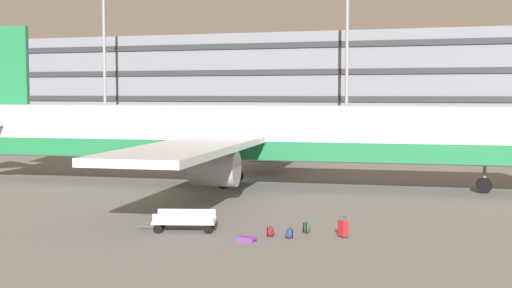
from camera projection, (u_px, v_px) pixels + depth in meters
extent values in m
plane|color=slate|center=(230.00, 181.00, 45.08)|extent=(600.00, 600.00, 0.00)
cube|color=slate|center=(358.00, 86.00, 94.25)|extent=(125.76, 20.94, 13.39)
cube|color=#2D2D33|center=(344.00, 126.00, 84.56)|extent=(124.50, 0.24, 0.70)
cube|color=#2D2D33|center=(344.00, 99.00, 84.32)|extent=(124.50, 0.24, 0.70)
cube|color=#2D2D33|center=(344.00, 72.00, 84.07)|extent=(124.50, 0.24, 0.70)
cube|color=#2D2D33|center=(344.00, 44.00, 83.82)|extent=(124.50, 0.24, 0.70)
cylinder|color=silver|center=(253.00, 133.00, 42.50)|extent=(36.19, 6.06, 3.45)
cube|color=#1E723F|center=(253.00, 148.00, 42.57)|extent=(34.75, 5.89, 1.10)
cube|color=#1E723F|center=(0.00, 65.00, 46.15)|extent=(4.15, 0.66, 5.17)
cube|color=silver|center=(33.00, 121.00, 49.52)|extent=(2.17, 5.29, 0.20)
cube|color=silver|center=(268.00, 129.00, 51.77)|extent=(5.49, 15.41, 0.36)
cube|color=silver|center=(189.00, 149.00, 33.73)|extent=(5.49, 15.41, 0.36)
cylinder|color=#9E9EA3|center=(267.00, 149.00, 49.10)|extent=(2.60, 2.07, 1.90)
cylinder|color=#9E9EA3|center=(214.00, 168.00, 36.35)|extent=(2.60, 2.07, 1.90)
cylinder|color=black|center=(484.00, 185.00, 39.60)|extent=(0.92, 0.41, 0.90)
cylinder|color=slate|center=(484.00, 172.00, 39.54)|extent=(0.20, 0.20, 1.56)
cylinder|color=black|center=(236.00, 175.00, 44.46)|extent=(0.92, 0.41, 0.90)
cylinder|color=slate|center=(236.00, 163.00, 44.41)|extent=(0.20, 0.20, 1.56)
cylinder|color=black|center=(224.00, 181.00, 41.62)|extent=(0.92, 0.41, 0.90)
cylinder|color=slate|center=(224.00, 168.00, 41.56)|extent=(0.20, 0.20, 1.56)
cylinder|color=gray|center=(104.00, 51.00, 85.95)|extent=(0.36, 0.36, 21.89)
cylinder|color=gray|center=(347.00, 52.00, 76.91)|extent=(0.36, 0.36, 20.66)
cube|color=#B21E23|center=(343.00, 228.00, 27.48)|extent=(0.45, 0.44, 0.63)
cylinder|color=#333338|center=(346.00, 219.00, 27.40)|extent=(0.02, 0.02, 0.13)
cylinder|color=#333338|center=(343.00, 218.00, 27.58)|extent=(0.02, 0.02, 0.13)
cube|color=black|center=(345.00, 217.00, 27.49)|extent=(0.17, 0.16, 0.02)
cylinder|color=black|center=(343.00, 238.00, 27.33)|extent=(0.05, 0.05, 0.05)
cylinder|color=black|center=(339.00, 236.00, 27.59)|extent=(0.05, 0.05, 0.05)
cylinder|color=black|center=(347.00, 237.00, 27.42)|extent=(0.05, 0.05, 0.05)
cylinder|color=black|center=(343.00, 236.00, 27.69)|extent=(0.05, 0.05, 0.05)
cube|color=#72388C|center=(246.00, 239.00, 26.62)|extent=(0.81, 0.59, 0.20)
cube|color=black|center=(255.00, 240.00, 26.42)|extent=(0.08, 0.21, 0.02)
ellipsoid|color=#264C26|center=(307.00, 228.00, 28.24)|extent=(0.38, 0.35, 0.48)
ellipsoid|color=#264C26|center=(309.00, 229.00, 28.32)|extent=(0.23, 0.20, 0.22)
torus|color=black|center=(306.00, 222.00, 28.20)|extent=(0.08, 0.05, 0.08)
cube|color=black|center=(304.00, 228.00, 28.24)|extent=(0.04, 0.04, 0.41)
cube|color=black|center=(306.00, 228.00, 28.12)|extent=(0.04, 0.04, 0.41)
ellipsoid|color=maroon|center=(271.00, 232.00, 27.54)|extent=(0.29, 0.37, 0.44)
ellipsoid|color=maroon|center=(273.00, 233.00, 27.49)|extent=(0.15, 0.25, 0.20)
torus|color=black|center=(270.00, 226.00, 27.54)|extent=(0.03, 0.08, 0.08)
cube|color=black|center=(270.00, 231.00, 27.67)|extent=(0.03, 0.04, 0.37)
cube|color=black|center=(267.00, 232.00, 27.51)|extent=(0.03, 0.04, 0.37)
ellipsoid|color=navy|center=(289.00, 234.00, 27.19)|extent=(0.37, 0.37, 0.42)
ellipsoid|color=navy|center=(287.00, 235.00, 27.16)|extent=(0.21, 0.23, 0.19)
torus|color=black|center=(290.00, 228.00, 27.19)|extent=(0.06, 0.07, 0.08)
cube|color=black|center=(293.00, 234.00, 27.16)|extent=(0.04, 0.04, 0.36)
cube|color=black|center=(291.00, 233.00, 27.31)|extent=(0.04, 0.04, 0.36)
cube|color=#B7B7BC|center=(185.00, 221.00, 28.76)|extent=(2.85, 1.94, 0.12)
cylinder|color=#4C4C51|center=(146.00, 226.00, 28.84)|extent=(0.69, 0.23, 0.05)
cube|color=#B7B7BC|center=(183.00, 219.00, 28.13)|extent=(2.39, 0.69, 0.40)
cube|color=#B7B7BC|center=(187.00, 214.00, 29.36)|extent=(2.39, 0.69, 0.40)
cylinder|color=black|center=(158.00, 229.00, 28.26)|extent=(0.37, 0.19, 0.36)
cylinder|color=black|center=(162.00, 224.00, 29.36)|extent=(0.37, 0.19, 0.36)
cylinder|color=black|center=(208.00, 229.00, 28.19)|extent=(0.37, 0.19, 0.36)
cylinder|color=black|center=(211.00, 224.00, 29.29)|extent=(0.37, 0.19, 0.36)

